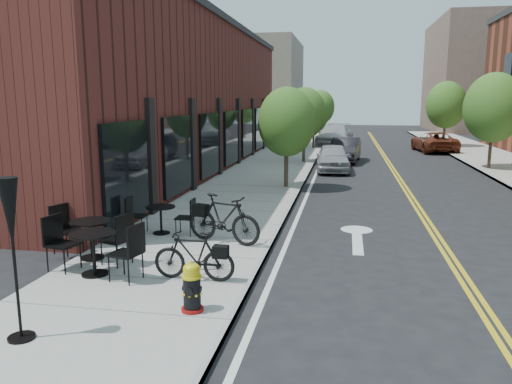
# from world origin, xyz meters

# --- Properties ---
(ground) EXTENTS (120.00, 120.00, 0.00)m
(ground) POSITION_xyz_m (0.00, 0.00, 0.00)
(ground) COLOR black
(ground) RESTS_ON ground
(sidewalk_near) EXTENTS (4.00, 70.00, 0.12)m
(sidewalk_near) POSITION_xyz_m (-2.00, 10.00, 0.06)
(sidewalk_near) COLOR #9E9B93
(sidewalk_near) RESTS_ON ground
(building_near) EXTENTS (5.00, 28.00, 7.00)m
(building_near) POSITION_xyz_m (-6.50, 14.00, 3.50)
(building_near) COLOR #4F1F19
(building_near) RESTS_ON ground
(bg_building_left) EXTENTS (8.00, 14.00, 10.00)m
(bg_building_left) POSITION_xyz_m (-8.00, 48.00, 5.00)
(bg_building_left) COLOR #726656
(bg_building_left) RESTS_ON ground
(bg_building_right) EXTENTS (10.00, 16.00, 12.00)m
(bg_building_right) POSITION_xyz_m (16.00, 50.00, 6.00)
(bg_building_right) COLOR brown
(bg_building_right) RESTS_ON ground
(tree_near_a) EXTENTS (2.20, 2.20, 3.81)m
(tree_near_a) POSITION_xyz_m (-0.60, 9.00, 2.60)
(tree_near_a) COLOR #382B1E
(tree_near_a) RESTS_ON sidewalk_near
(tree_near_b) EXTENTS (2.30, 2.30, 3.98)m
(tree_near_b) POSITION_xyz_m (-0.60, 17.00, 2.71)
(tree_near_b) COLOR #382B1E
(tree_near_b) RESTS_ON sidewalk_near
(tree_near_c) EXTENTS (2.10, 2.10, 3.67)m
(tree_near_c) POSITION_xyz_m (-0.60, 25.00, 2.53)
(tree_near_c) COLOR #382B1E
(tree_near_c) RESTS_ON sidewalk_near
(tree_near_d) EXTENTS (2.40, 2.40, 4.11)m
(tree_near_d) POSITION_xyz_m (-0.60, 33.00, 2.79)
(tree_near_d) COLOR #382B1E
(tree_near_d) RESTS_ON sidewalk_near
(tree_far_b) EXTENTS (2.80, 2.80, 4.62)m
(tree_far_b) POSITION_xyz_m (8.60, 16.00, 3.06)
(tree_far_b) COLOR #382B1E
(tree_far_b) RESTS_ON sidewalk_far
(tree_far_c) EXTENTS (2.80, 2.80, 4.62)m
(tree_far_c) POSITION_xyz_m (8.60, 28.00, 3.06)
(tree_far_c) COLOR #382B1E
(tree_far_c) RESTS_ON sidewalk_far
(fire_hydrant) EXTENTS (0.37, 0.37, 0.83)m
(fire_hydrant) POSITION_xyz_m (-0.70, -2.79, 0.51)
(fire_hydrant) COLOR maroon
(fire_hydrant) RESTS_ON sidewalk_near
(bicycle_left) EXTENTS (1.58, 0.49, 0.94)m
(bicycle_left) POSITION_xyz_m (-1.08, -1.45, 0.59)
(bicycle_left) COLOR black
(bicycle_left) RESTS_ON sidewalk_near
(bicycle_right) EXTENTS (2.01, 1.11, 1.16)m
(bicycle_right) POSITION_xyz_m (-1.12, 1.05, 0.70)
(bicycle_right) COLOR black
(bicycle_right) RESTS_ON sidewalk_near
(bistro_set_a) EXTENTS (2.07, 1.04, 1.09)m
(bistro_set_a) POSITION_xyz_m (-3.06, -1.52, 0.67)
(bistro_set_a) COLOR black
(bistro_set_a) RESTS_ON sidewalk_near
(bistro_set_b) EXTENTS (2.03, 1.15, 1.07)m
(bistro_set_b) POSITION_xyz_m (-3.60, -0.59, 0.66)
(bistro_set_b) COLOR black
(bistro_set_b) RESTS_ON sidewalk_near
(bistro_set_c) EXTENTS (1.69, 0.75, 0.91)m
(bistro_set_c) POSITION_xyz_m (-2.88, 1.57, 0.58)
(bistro_set_c) COLOR black
(bistro_set_c) RESTS_ON sidewalk_near
(patio_umbrella) EXTENTS (0.37, 0.37, 2.31)m
(patio_umbrella) POSITION_xyz_m (-2.79, -4.13, 1.78)
(patio_umbrella) COLOR black
(patio_umbrella) RESTS_ON sidewalk_near
(parked_car_a) EXTENTS (1.80, 3.99, 1.33)m
(parked_car_a) POSITION_xyz_m (1.03, 14.38, 0.66)
(parked_car_a) COLOR #A0A2A8
(parked_car_a) RESTS_ON ground
(parked_car_b) EXTENTS (1.86, 4.27, 1.36)m
(parked_car_b) POSITION_xyz_m (1.60, 18.21, 0.68)
(parked_car_b) COLOR black
(parked_car_b) RESTS_ON ground
(parked_car_c) EXTENTS (2.90, 5.84, 1.63)m
(parked_car_c) POSITION_xyz_m (0.80, 27.87, 0.82)
(parked_car_c) COLOR #B3B2B7
(parked_car_c) RESTS_ON ground
(parked_car_far) EXTENTS (2.72, 4.97, 1.32)m
(parked_car_far) POSITION_xyz_m (7.40, 24.72, 0.66)
(parked_car_far) COLOR maroon
(parked_car_far) RESTS_ON ground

